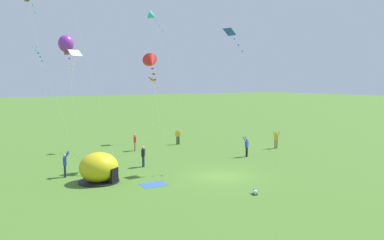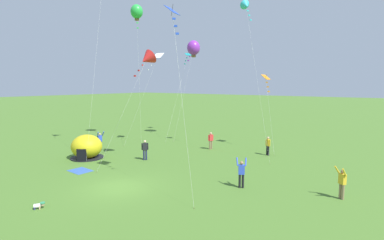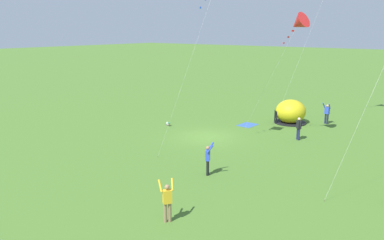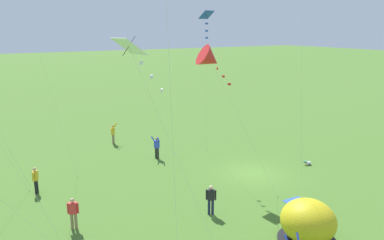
{
  "view_description": "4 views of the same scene",
  "coord_description": "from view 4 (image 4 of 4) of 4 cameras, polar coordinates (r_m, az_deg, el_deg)",
  "views": [
    {
      "loc": [
        -16.17,
        -21.84,
        7.07
      ],
      "look_at": [
        -1.61,
        1.52,
        4.15
      ],
      "focal_mm": 35.0,
      "sensor_mm": 36.0,
      "label": 1
    },
    {
      "loc": [
        14.59,
        -11.96,
        6.52
      ],
      "look_at": [
        2.57,
        4.31,
        4.07
      ],
      "focal_mm": 28.0,
      "sensor_mm": 36.0,
      "label": 2
    },
    {
      "loc": [
        22.69,
        16.08,
        8.1
      ],
      "look_at": [
        3.58,
        1.33,
        2.24
      ],
      "focal_mm": 35.0,
      "sensor_mm": 36.0,
      "label": 3
    },
    {
      "loc": [
        -19.43,
        16.33,
        10.08
      ],
      "look_at": [
        3.81,
        2.75,
        3.44
      ],
      "focal_mm": 35.0,
      "sensor_mm": 36.0,
      "label": 4
    }
  ],
  "objects": [
    {
      "name": "kite_red",
      "position": [
        19.73,
        2.76,
        9.26
      ],
      "size": [
        1.67,
        5.33,
        9.28
      ],
      "color": "silver",
      "rests_on": "ground"
    },
    {
      "name": "person_center_field",
      "position": [
        25.45,
        -22.74,
        -8.27
      ],
      "size": [
        0.52,
        0.4,
        1.72
      ],
      "color": "black",
      "rests_on": "ground"
    },
    {
      "name": "kite_blue",
      "position": [
        26.17,
        2.23,
        14.85
      ],
      "size": [
        3.72,
        2.72,
        11.26
      ],
      "color": "silver",
      "rests_on": "ground"
    },
    {
      "name": "kite_white",
      "position": [
        12.95,
        -8.84,
        9.81
      ],
      "size": [
        2.71,
        3.71,
        9.82
      ],
      "color": "silver",
      "rests_on": "ground"
    },
    {
      "name": "popup_tent",
      "position": [
        19.49,
        17.27,
        -14.61
      ],
      "size": [
        2.81,
        2.81,
        2.1
      ],
      "color": "gold",
      "rests_on": "ground"
    },
    {
      "name": "ground_plane",
      "position": [
        27.31,
        9.14,
        -8.0
      ],
      "size": [
        300.0,
        300.0,
        0.0
      ],
      "primitive_type": "plane",
      "color": "#477028"
    },
    {
      "name": "toddler_crawling",
      "position": [
        29.74,
        17.14,
        -6.24
      ],
      "size": [
        0.44,
        0.53,
        0.32
      ],
      "color": "white",
      "rests_on": "ground"
    },
    {
      "name": "person_strolling",
      "position": [
        20.54,
        -17.65,
        -13.21
      ],
      "size": [
        0.38,
        0.54,
        1.72
      ],
      "color": "#8C7251",
      "rests_on": "ground"
    },
    {
      "name": "picnic_blanket",
      "position": [
        23.43,
        16.13,
        -12.21
      ],
      "size": [
        1.76,
        1.37,
        0.01
      ],
      "primitive_type": "cube",
      "rotation": [
        0.0,
        0.0,
        -0.04
      ],
      "color": "#3359A5",
      "rests_on": "ground"
    },
    {
      "name": "person_flying_kite",
      "position": [
        29.68,
        -5.39,
        -4.03
      ],
      "size": [
        0.72,
        0.66,
        1.89
      ],
      "color": "black",
      "rests_on": "ground"
    },
    {
      "name": "person_arms_raised",
      "position": [
        33.95,
        -11.92,
        -1.97
      ],
      "size": [
        0.72,
        0.68,
        1.89
      ],
      "color": "#8C7251",
      "rests_on": "ground"
    },
    {
      "name": "person_with_toddler",
      "position": [
        21.04,
        2.91,
        -11.85
      ],
      "size": [
        0.43,
        0.48,
        1.72
      ],
      "color": "#1E2347",
      "rests_on": "ground"
    }
  ]
}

